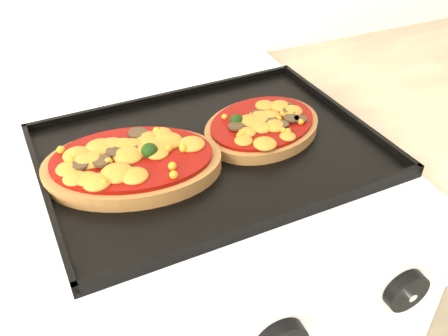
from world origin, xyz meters
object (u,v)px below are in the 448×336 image
baking_tray (211,149)px  stove (195,327)px  pizza_left (133,162)px  pizza_right (262,125)px

baking_tray → stove: bearing=135.2°
pizza_left → baking_tray: bearing=2.5°
baking_tray → pizza_left: size_ratio=1.97×
pizza_right → pizza_left: bearing=-175.5°
stove → baking_tray: bearing=-43.0°
pizza_left → pizza_right: (0.22, 0.02, -0.00)m
stove → baking_tray: size_ratio=1.81×
baking_tray → pizza_right: 0.10m
stove → baking_tray: (0.03, -0.03, 0.47)m
stove → pizza_right: 0.50m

